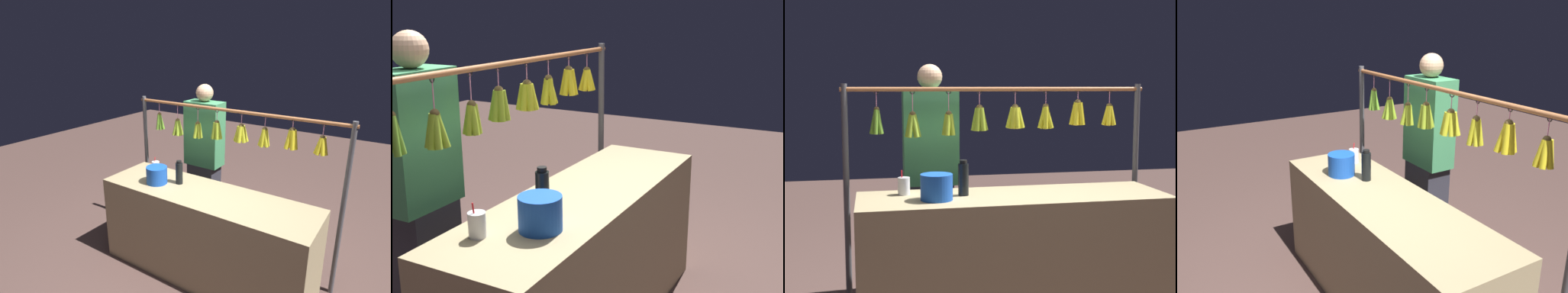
% 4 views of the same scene
% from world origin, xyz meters
% --- Properties ---
extents(market_counter, '(2.08, 0.62, 0.89)m').
position_xyz_m(market_counter, '(0.00, 0.00, 0.44)').
color(market_counter, tan).
rests_on(market_counter, ground).
extents(display_rack, '(2.29, 0.14, 1.63)m').
position_xyz_m(display_rack, '(-0.02, -0.44, 1.23)').
color(display_rack, '#4C4C51').
rests_on(display_rack, ground).
extents(water_bottle, '(0.07, 0.07, 0.24)m').
position_xyz_m(water_bottle, '(0.34, -0.05, 1.00)').
color(water_bottle, black).
rests_on(water_bottle, market_counter).
extents(blue_bucket, '(0.21, 0.21, 0.17)m').
position_xyz_m(blue_bucket, '(0.53, 0.06, 0.97)').
color(blue_bucket, blue).
rests_on(blue_bucket, market_counter).
extents(drink_cup, '(0.08, 0.08, 0.17)m').
position_xyz_m(drink_cup, '(0.73, -0.15, 0.95)').
color(drink_cup, silver).
rests_on(drink_cup, market_counter).
extents(vendor_person, '(0.42, 0.23, 1.78)m').
position_xyz_m(vendor_person, '(0.48, -0.73, 0.88)').
color(vendor_person, '#2D2D38').
rests_on(vendor_person, ground).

